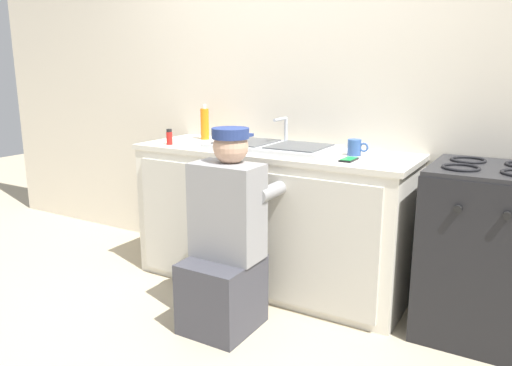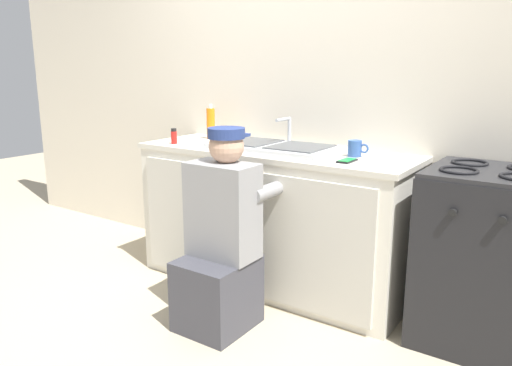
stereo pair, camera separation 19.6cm
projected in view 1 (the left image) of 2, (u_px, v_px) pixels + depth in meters
The scene contains 11 objects.
ground_plane at pixel (248, 299), 3.13m from camera, with size 12.00×12.00×0.00m, color tan.
back_wall at pixel (297, 92), 3.39m from camera, with size 6.00×0.10×2.50m, color beige.
counter_cabinet at pixel (271, 220), 3.27m from camera, with size 1.78×0.62×0.88m.
countertop at pixel (272, 152), 3.17m from camera, with size 1.82×0.62×0.03m, color beige.
sink_double_basin at pixel (272, 146), 3.17m from camera, with size 0.80×0.44×0.19m.
stove_range at pixel (484, 252), 2.64m from camera, with size 0.60×0.62×0.93m.
plumber_person at pixel (226, 247), 2.72m from camera, with size 0.42×0.61×1.10m.
spice_bottle_red at pixel (169, 137), 3.34m from camera, with size 0.04×0.04×0.10m.
soap_bottle_orange at pixel (205, 124), 3.57m from camera, with size 0.06×0.06×0.25m.
cell_phone at pixel (349, 160), 2.78m from camera, with size 0.07×0.14×0.01m.
coffee_mug at pixel (355, 147), 2.94m from camera, with size 0.13×0.08×0.10m.
Camera 1 is at (1.51, -2.45, 1.42)m, focal length 35.00 mm.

